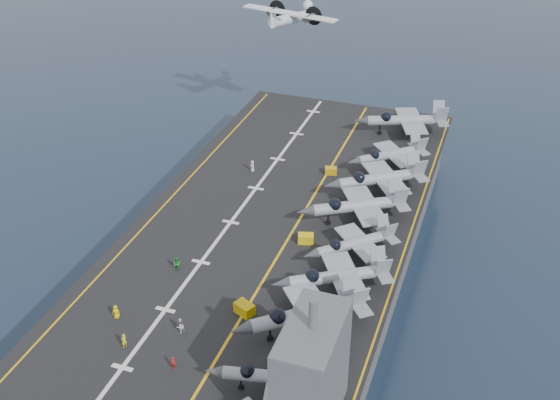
% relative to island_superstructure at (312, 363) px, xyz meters
% --- Properties ---
extents(ground, '(500.00, 500.00, 0.00)m').
position_rel_island_superstructure_xyz_m(ground, '(-15.00, 30.00, -17.90)').
color(ground, '#142135').
rests_on(ground, ground).
extents(hull, '(36.00, 90.00, 10.00)m').
position_rel_island_superstructure_xyz_m(hull, '(-15.00, 30.00, -12.90)').
color(hull, '#56595E').
rests_on(hull, ground).
extents(flight_deck, '(38.00, 92.00, 0.40)m').
position_rel_island_superstructure_xyz_m(flight_deck, '(-15.00, 30.00, -7.70)').
color(flight_deck, black).
rests_on(flight_deck, hull).
extents(foul_line, '(0.35, 90.00, 0.02)m').
position_rel_island_superstructure_xyz_m(foul_line, '(-12.00, 30.00, -7.48)').
color(foul_line, gold).
rests_on(foul_line, flight_deck).
extents(landing_centerline, '(0.50, 90.00, 0.02)m').
position_rel_island_superstructure_xyz_m(landing_centerline, '(-21.00, 30.00, -7.48)').
color(landing_centerline, silver).
rests_on(landing_centerline, flight_deck).
extents(deck_edge_port, '(0.25, 90.00, 0.02)m').
position_rel_island_superstructure_xyz_m(deck_edge_port, '(-32.00, 30.00, -7.48)').
color(deck_edge_port, gold).
rests_on(deck_edge_port, flight_deck).
extents(deck_edge_stbd, '(0.25, 90.00, 0.02)m').
position_rel_island_superstructure_xyz_m(deck_edge_stbd, '(3.50, 30.00, -7.48)').
color(deck_edge_stbd, gold).
rests_on(deck_edge_stbd, flight_deck).
extents(island_superstructure, '(5.00, 10.00, 15.00)m').
position_rel_island_superstructure_xyz_m(island_superstructure, '(0.00, 0.00, 0.00)').
color(island_superstructure, '#56595E').
rests_on(island_superstructure, flight_deck).
extents(fighter_jet_1, '(14.43, 11.09, 4.49)m').
position_rel_island_superstructure_xyz_m(fighter_jet_1, '(-4.36, 2.17, -5.25)').
color(fighter_jet_1, gray).
rests_on(fighter_jet_1, flight_deck).
extents(fighter_jet_2, '(19.19, 18.46, 5.57)m').
position_rel_island_superstructure_xyz_m(fighter_jet_2, '(-4.06, 12.04, -4.71)').
color(fighter_jet_2, '#939BA2').
rests_on(fighter_jet_2, flight_deck).
extents(fighter_jet_3, '(17.52, 15.85, 5.07)m').
position_rel_island_superstructure_xyz_m(fighter_jet_3, '(-2.63, 20.00, -4.97)').
color(fighter_jet_3, '#8E989F').
rests_on(fighter_jet_3, flight_deck).
extents(fighter_jet_4, '(15.49, 15.31, 4.54)m').
position_rel_island_superstructure_xyz_m(fighter_jet_4, '(-2.53, 27.79, -5.23)').
color(fighter_jet_4, gray).
rests_on(fighter_jet_4, flight_deck).
extents(fighter_jet_5, '(18.85, 17.06, 5.45)m').
position_rel_island_superstructure_xyz_m(fighter_jet_5, '(-4.12, 36.30, -4.77)').
color(fighter_jet_5, '#9DA7AE').
rests_on(fighter_jet_5, flight_deck).
extents(fighter_jet_6, '(18.94, 17.63, 5.47)m').
position_rel_island_superstructure_xyz_m(fighter_jet_6, '(-2.88, 44.85, -4.76)').
color(fighter_jet_6, '#9EA7AF').
rests_on(fighter_jet_6, flight_deck).
extents(fighter_jet_7, '(16.35, 15.92, 4.76)m').
position_rel_island_superstructure_xyz_m(fighter_jet_7, '(-3.04, 53.56, -5.12)').
color(fighter_jet_7, gray).
rests_on(fighter_jet_7, flight_deck).
extents(fighter_jet_8, '(18.97, 15.91, 5.61)m').
position_rel_island_superstructure_xyz_m(fighter_jet_8, '(-3.04, 66.30, -4.69)').
color(fighter_jet_8, '#8C939C').
rests_on(fighter_jet_8, flight_deck).
extents(tow_cart_a, '(2.71, 2.31, 1.38)m').
position_rel_island_superstructure_xyz_m(tow_cart_a, '(-11.91, 12.55, -6.81)').
color(tow_cart_a, '#C19E07').
rests_on(tow_cart_a, flight_deck).
extents(tow_cart_b, '(2.37, 1.87, 1.25)m').
position_rel_island_superstructure_xyz_m(tow_cart_b, '(-9.49, 28.80, -6.88)').
color(tow_cart_b, '#E0BA0C').
rests_on(tow_cart_b, flight_deck).
extents(tow_cart_c, '(2.10, 1.64, 1.11)m').
position_rel_island_superstructure_xyz_m(tow_cart_c, '(-11.42, 48.17, -6.94)').
color(tow_cart_c, '#C5940E').
rests_on(tow_cart_c, flight_deck).
extents(crew_0, '(1.22, 0.96, 1.80)m').
position_rel_island_superstructure_xyz_m(crew_0, '(-25.70, 6.87, -6.60)').
color(crew_0, yellow).
rests_on(crew_0, flight_deck).
extents(crew_1, '(1.14, 1.35, 1.90)m').
position_rel_island_superstructure_xyz_m(crew_1, '(-22.32, 2.86, -6.55)').
color(crew_1, gold).
rests_on(crew_1, flight_deck).
extents(crew_2, '(1.27, 0.92, 1.97)m').
position_rel_island_superstructure_xyz_m(crew_2, '(-23.08, 17.42, -6.51)').
color(crew_2, '#208F31').
rests_on(crew_2, flight_deck).
extents(crew_5, '(1.34, 1.27, 1.86)m').
position_rel_island_superstructure_xyz_m(crew_5, '(-23.43, 44.85, -6.57)').
color(crew_5, silver).
rests_on(crew_5, flight_deck).
extents(crew_6, '(0.97, 0.66, 1.60)m').
position_rel_island_superstructure_xyz_m(crew_6, '(-15.71, 1.68, -6.70)').
color(crew_6, '#B21919').
rests_on(crew_6, flight_deck).
extents(crew_7, '(1.29, 1.46, 2.04)m').
position_rel_island_superstructure_xyz_m(crew_7, '(-17.50, 7.01, -6.48)').
color(crew_7, silver).
rests_on(crew_7, flight_deck).
extents(transport_plane, '(22.23, 17.34, 4.70)m').
position_rel_island_superstructure_xyz_m(transport_plane, '(-29.19, 80.12, 6.30)').
color(transport_plane, silver).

